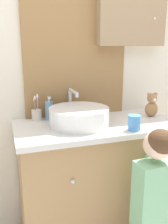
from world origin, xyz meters
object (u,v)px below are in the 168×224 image
at_px(sink_basin, 79,116).
at_px(soap_dispenser, 49,110).
at_px(teddy_bear, 152,105).
at_px(drinking_cup, 134,123).
at_px(toothbrush_holder, 37,114).
at_px(child_figure, 154,199).

height_order(sink_basin, soap_dispenser, sink_basin).
bearing_deg(teddy_bear, drinking_cup, -138.54).
bearing_deg(toothbrush_holder, teddy_bear, -11.20).
xyz_separation_m(sink_basin, child_figure, (0.30, -0.44, -0.40)).
height_order(child_figure, teddy_bear, teddy_bear).
height_order(soap_dispenser, drinking_cup, soap_dispenser).
relative_size(soap_dispenser, teddy_bear, 0.95).
bearing_deg(teddy_bear, soap_dispenser, 168.92).
bearing_deg(child_figure, teddy_bear, 61.02).
bearing_deg(sink_basin, soap_dispenser, 131.95).
relative_size(sink_basin, toothbrush_holder, 2.44).
distance_m(toothbrush_holder, soap_dispenser, 0.09).
relative_size(toothbrush_holder, child_figure, 0.19).
bearing_deg(drinking_cup, teddy_bear, 41.46).
relative_size(child_figure, drinking_cup, 10.11).
xyz_separation_m(toothbrush_holder, soap_dispenser, (0.09, -0.02, 0.02)).
relative_size(sink_basin, soap_dispenser, 2.64).
relative_size(teddy_bear, drinking_cup, 1.85).
xyz_separation_m(toothbrush_holder, child_figure, (0.55, -0.64, -0.38)).
xyz_separation_m(child_figure, teddy_bear, (0.27, 0.48, 0.42)).
height_order(sink_basin, toothbrush_holder, sink_basin).
bearing_deg(child_figure, toothbrush_holder, 130.54).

